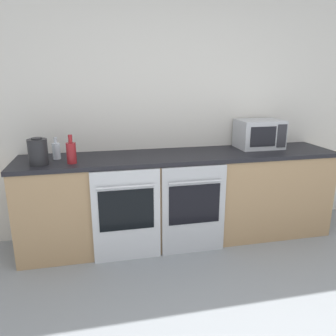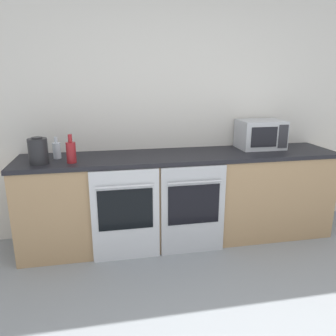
# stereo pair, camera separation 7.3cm
# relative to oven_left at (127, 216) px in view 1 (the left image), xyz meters

# --- Properties ---
(wall_back) EXTENTS (10.00, 0.06, 2.60)m
(wall_back) POSITION_rel_oven_left_xyz_m (0.59, 0.66, 0.86)
(wall_back) COLOR silver
(wall_back) RESTS_ON ground_plane
(counter_back) EXTENTS (3.14, 0.64, 0.90)m
(counter_back) POSITION_rel_oven_left_xyz_m (0.59, 0.32, 0.01)
(counter_back) COLOR tan
(counter_back) RESTS_ON ground_plane
(oven_left) EXTENTS (0.61, 0.06, 0.86)m
(oven_left) POSITION_rel_oven_left_xyz_m (0.00, 0.00, 0.00)
(oven_left) COLOR silver
(oven_left) RESTS_ON ground_plane
(oven_right) EXTENTS (0.61, 0.06, 0.86)m
(oven_right) POSITION_rel_oven_left_xyz_m (0.63, 0.00, 0.00)
(oven_right) COLOR #B7BABF
(oven_right) RESTS_ON ground_plane
(microwave) EXTENTS (0.46, 0.34, 0.30)m
(microwave) POSITION_rel_oven_left_xyz_m (1.47, 0.44, 0.61)
(microwave) COLOR #B7BABF
(microwave) RESTS_ON counter_back
(bottle_clear) EXTENTS (0.07, 0.07, 0.20)m
(bottle_clear) POSITION_rel_oven_left_xyz_m (-0.59, 0.38, 0.54)
(bottle_clear) COLOR silver
(bottle_clear) RESTS_ON counter_back
(bottle_red) EXTENTS (0.08, 0.08, 0.25)m
(bottle_red) POSITION_rel_oven_left_xyz_m (-0.45, 0.18, 0.56)
(bottle_red) COLOR maroon
(bottle_red) RESTS_ON counter_back
(kettle) EXTENTS (0.16, 0.16, 0.24)m
(kettle) POSITION_rel_oven_left_xyz_m (-0.72, 0.20, 0.58)
(kettle) COLOR #232326
(kettle) RESTS_ON counter_back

